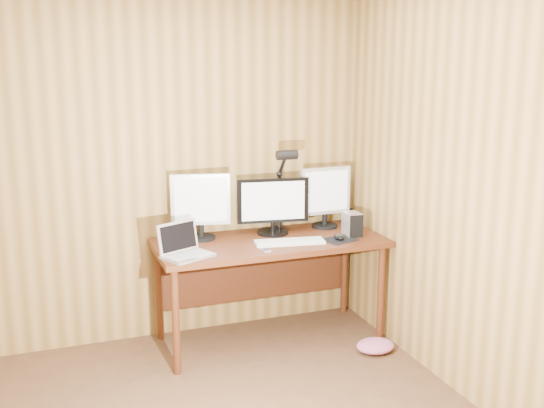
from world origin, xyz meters
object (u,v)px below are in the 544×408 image
monitor_left (201,204)px  laptop (184,248)px  speaker (350,215)px  desk_lamp (283,178)px  keyboard (290,242)px  phone (266,250)px  monitor_center (273,205)px  monitor_right (325,195)px  desk (266,254)px  hard_drive (352,224)px  mouse (339,237)px

monitor_left → laptop: bearing=-106.4°
speaker → desk_lamp: desk_lamp is taller
keyboard → phone: size_ratio=5.58×
monitor_center → monitor_right: bearing=13.7°
monitor_left → monitor_right: monitor_left is taller
monitor_left → laptop: (-0.20, -0.35, -0.20)m
desk → keyboard: (0.10, -0.20, 0.13)m
desk_lamp → keyboard: bearing=-86.4°
keyboard → hard_drive: (0.50, 0.04, 0.07)m
desk → keyboard: 0.26m
monitor_left → hard_drive: bearing=-1.6°
monitor_center → hard_drive: monitor_center is taller
laptop → mouse: 1.11m
mouse → laptop: bearing=153.7°
laptop → desk_lamp: bearing=-1.8°
monitor_right → speaker: (0.24, 0.07, -0.19)m
keyboard → speaker: speaker is taller
desk → mouse: (0.46, -0.24, 0.14)m
mouse → keyboard: bearing=147.1°
hard_drive → monitor_center: bearing=158.0°
monitor_center → mouse: monitor_center is taller
desk → monitor_right: bearing=13.2°
monitor_left → desk_lamp: bearing=12.5°
monitor_left → laptop: size_ratio=1.26×
monitor_left → mouse: bearing=-8.3°
mouse → desk_lamp: desk_lamp is taller
laptop → hard_drive: bearing=-21.2°
monitor_left → desk_lamp: desk_lamp is taller
desk → desk_lamp: bearing=31.8°
desk → monitor_left: monitor_left is taller
desk → laptop: bearing=-160.0°
mouse → hard_drive: bearing=3.1°
monitor_left → phone: monitor_left is taller
laptop → keyboard: bearing=-21.7°
phone → speaker: 1.01m
laptop → mouse: size_ratio=3.42×
monitor_center → desk_lamp: bearing=24.9°
monitor_center → laptop: (-0.73, -0.32, -0.16)m
monitor_center → monitor_right: size_ratio=1.14×
mouse → phone: (-0.57, -0.07, -0.02)m
phone → speaker: bearing=28.8°
laptop → desk_lamp: size_ratio=0.56×
monitor_center → phone: bearing=-107.9°
laptop → desk_lamp: (0.82, 0.34, 0.35)m
mouse → phone: bearing=161.2°
laptop → monitor_right: bearing=-7.4°
hard_drive → phone: (-0.71, -0.15, -0.08)m
monitor_right → laptop: monitor_right is taller
monitor_left → keyboard: (0.55, -0.32, -0.24)m
monitor_left → speaker: monitor_left is taller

